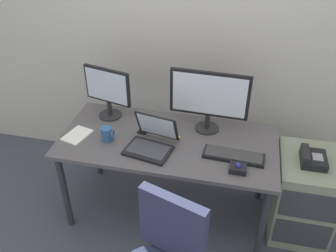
{
  "coord_description": "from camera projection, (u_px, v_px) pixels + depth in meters",
  "views": [
    {
      "loc": [
        0.47,
        -2.07,
        2.27
      ],
      "look_at": [
        0.0,
        0.0,
        0.84
      ],
      "focal_mm": 38.91,
      "sensor_mm": 36.0,
      "label": 1
    }
  ],
  "objects": [
    {
      "name": "laptop",
      "position": [
        151.0,
        141.0,
        2.52
      ],
      "size": [
        0.36,
        0.35,
        0.23
      ],
      "color": "black",
      "rests_on": "desk"
    },
    {
      "name": "keyboard",
      "position": [
        234.0,
        156.0,
        2.45
      ],
      "size": [
        0.42,
        0.16,
        0.03
      ],
      "color": "black",
      "rests_on": "desk"
    },
    {
      "name": "monitor_main",
      "position": [
        209.0,
        97.0,
        2.59
      ],
      "size": [
        0.57,
        0.18,
        0.47
      ],
      "color": "#262628",
      "rests_on": "desk"
    },
    {
      "name": "desk_phone",
      "position": [
        312.0,
        158.0,
        2.49
      ],
      "size": [
        0.17,
        0.2,
        0.09
      ],
      "color": "black",
      "rests_on": "file_cabinet"
    },
    {
      "name": "coffee_mug",
      "position": [
        107.0,
        134.0,
        2.59
      ],
      "size": [
        0.09,
        0.08,
        0.11
      ],
      "color": "#2E5788",
      "rests_on": "desk"
    },
    {
      "name": "ground_plane",
      "position": [
        168.0,
        209.0,
        3.03
      ],
      "size": [
        8.0,
        8.0,
        0.0
      ],
      "primitive_type": "plane",
      "color": "#424550"
    },
    {
      "name": "file_cabinet",
      "position": [
        302.0,
        195.0,
        2.71
      ],
      "size": [
        0.42,
        0.53,
        0.66
      ],
      "color": "gray",
      "rests_on": "ground"
    },
    {
      "name": "monitor_side",
      "position": [
        108.0,
        90.0,
        2.77
      ],
      "size": [
        0.38,
        0.18,
        0.41
      ],
      "color": "#262628",
      "rests_on": "desk"
    },
    {
      "name": "paper_notepad",
      "position": [
        77.0,
        135.0,
        2.66
      ],
      "size": [
        0.2,
        0.24,
        0.01
      ],
      "primitive_type": "cube",
      "rotation": [
        0.0,
        0.0,
        -0.26
      ],
      "color": "white",
      "rests_on": "desk"
    },
    {
      "name": "cell_phone",
      "position": [
        145.0,
        129.0,
        2.74
      ],
      "size": [
        0.1,
        0.15,
        0.01
      ],
      "primitive_type": "cube",
      "rotation": [
        0.0,
        0.0,
        -0.23
      ],
      "color": "black",
      "rests_on": "desk"
    },
    {
      "name": "desk",
      "position": [
        168.0,
        148.0,
        2.67
      ],
      "size": [
        1.56,
        0.74,
        0.72
      ],
      "color": "#524E4F",
      "rests_on": "ground"
    },
    {
      "name": "trackball_mouse",
      "position": [
        238.0,
        168.0,
        2.33
      ],
      "size": [
        0.11,
        0.09,
        0.07
      ],
      "color": "black",
      "rests_on": "desk"
    },
    {
      "name": "banana",
      "position": [
        169.0,
        134.0,
        2.65
      ],
      "size": [
        0.19,
        0.1,
        0.04
      ],
      "primitive_type": "ellipsoid",
      "rotation": [
        0.0,
        0.0,
        2.84
      ],
      "color": "yellow",
      "rests_on": "desk"
    },
    {
      "name": "back_wall",
      "position": [
        189.0,
        16.0,
        2.83
      ],
      "size": [
        6.0,
        0.1,
        2.8
      ],
      "primitive_type": "cube",
      "color": "beige",
      "rests_on": "ground"
    }
  ]
}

